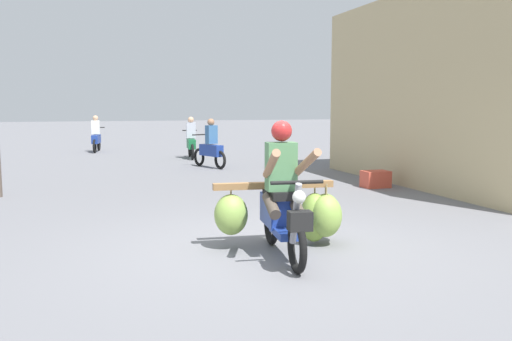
{
  "coord_description": "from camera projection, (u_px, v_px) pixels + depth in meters",
  "views": [
    {
      "loc": [
        -2.1,
        -6.0,
        1.74
      ],
      "look_at": [
        0.05,
        0.61,
        0.9
      ],
      "focal_mm": 37.34,
      "sensor_mm": 36.0,
      "label": 1
    }
  ],
  "objects": [
    {
      "name": "shopfront_building",
      "position": [
        490.0,
        91.0,
        12.11
      ],
      "size": [
        4.49,
        7.18,
        4.18
      ],
      "color": "tan",
      "rests_on": "ground"
    },
    {
      "name": "motorbike_distant_far_ahead",
      "position": [
        96.0,
        137.0,
        20.35
      ],
      "size": [
        0.54,
        1.61,
        1.4
      ],
      "color": "black",
      "rests_on": "ground"
    },
    {
      "name": "ground_plane",
      "position": [
        268.0,
        249.0,
        6.52
      ],
      "size": [
        120.0,
        120.0,
        0.0
      ],
      "primitive_type": "plane",
      "color": "slate"
    },
    {
      "name": "motorbike_distant_ahead_right",
      "position": [
        211.0,
        148.0,
        15.12
      ],
      "size": [
        0.73,
        1.55,
        1.4
      ],
      "color": "black",
      "rests_on": "ground"
    },
    {
      "name": "produce_crate",
      "position": [
        376.0,
        179.0,
        11.47
      ],
      "size": [
        0.56,
        0.4,
        0.36
      ],
      "primitive_type": "cube",
      "color": "#CC4C38",
      "rests_on": "ground"
    },
    {
      "name": "motorbike_main_loaded",
      "position": [
        292.0,
        209.0,
        6.43
      ],
      "size": [
        1.7,
        1.76,
        1.58
      ],
      "color": "black",
      "rests_on": "ground"
    },
    {
      "name": "motorbike_distant_ahead_left",
      "position": [
        191.0,
        142.0,
        17.81
      ],
      "size": [
        0.5,
        1.62,
        1.4
      ],
      "color": "black",
      "rests_on": "ground"
    }
  ]
}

